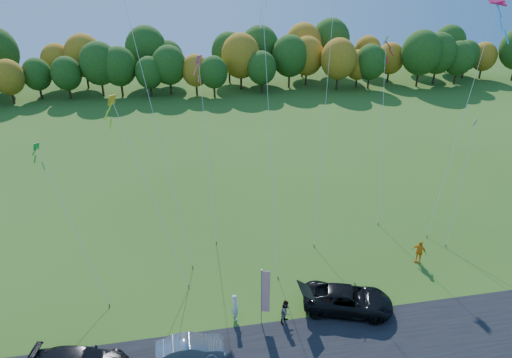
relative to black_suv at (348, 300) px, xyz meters
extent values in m
plane|color=#2E5817|center=(-5.01, 0.73, -0.82)|extent=(160.00, 160.00, 0.00)
cube|color=black|center=(-5.01, -3.27, -0.82)|extent=(90.00, 6.00, 0.01)
imported|color=black|center=(0.00, 0.00, 0.00)|extent=(6.49, 4.48, 1.65)
imported|color=#9B9BA0|center=(-10.59, -2.16, -0.16)|extent=(4.07, 1.48, 1.33)
imported|color=silver|center=(-7.53, 0.50, 0.15)|extent=(0.63, 0.80, 1.95)
imported|color=gray|center=(-4.34, -0.34, 0.01)|extent=(1.02, 1.03, 1.67)
imported|color=orange|center=(7.29, 4.03, 0.13)|extent=(1.09, 1.14, 1.91)
cylinder|color=#999999|center=(-5.93, -0.16, 1.30)|extent=(0.06, 0.06, 4.25)
cube|color=red|center=(-5.68, -0.24, 1.72)|extent=(0.51, 0.20, 3.18)
cube|color=navy|center=(-5.68, -0.21, 2.90)|extent=(0.51, 0.19, 0.83)
cylinder|color=#4C3F33|center=(-9.99, 6.44, -0.72)|extent=(0.08, 0.08, 0.20)
cylinder|color=#4C3F33|center=(-0.03, 7.48, -0.72)|extent=(0.08, 0.08, 0.20)
cylinder|color=#4C3F33|center=(-3.85, 4.00, -0.72)|extent=(0.08, 0.08, 0.20)
cylinder|color=#4C3F33|center=(9.79, 7.05, -0.72)|extent=(0.08, 0.08, 0.20)
cube|color=#ED1A59|center=(16.51, 13.59, 17.15)|extent=(3.08, 1.07, 1.18)
cylinder|color=#4C3F33|center=(-10.40, 4.20, -0.72)|extent=(0.08, 0.08, 0.20)
cube|color=#FF9D1A|center=(-14.48, 8.77, 11.95)|extent=(1.21, 1.21, 1.44)
cylinder|color=#4C3F33|center=(-15.83, 3.19, -0.72)|extent=(0.08, 0.08, 0.20)
cube|color=green|center=(-19.76, 8.49, 9.11)|extent=(0.90, 0.90, 1.06)
cylinder|color=#4C3F33|center=(6.57, 9.73, -0.72)|extent=(0.08, 0.08, 0.20)
cube|color=silver|center=(8.23, 16.02, 14.02)|extent=(1.24, 1.24, 1.47)
cylinder|color=#4C3F33|center=(-7.88, 9.35, -0.72)|extent=(0.08, 0.08, 0.20)
cube|color=#EF4F63|center=(-8.19, 14.98, 13.13)|extent=(1.28, 1.28, 1.52)
cylinder|color=#4C3F33|center=(10.62, 5.56, -0.72)|extent=(0.08, 0.08, 0.20)
cube|color=#3B0BA1|center=(13.00, 8.38, 8.79)|extent=(0.92, 0.92, 1.08)
camera|label=1|loc=(-10.34, -22.23, 20.71)|focal=32.00mm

